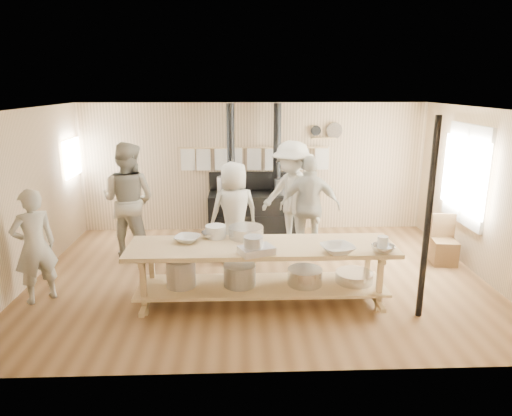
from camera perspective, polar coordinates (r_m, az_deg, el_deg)
The scene contains 24 objects.
ground at distance 7.32m, azimuth 0.33°, elevation -8.51°, with size 7.00×7.00×0.00m, color brown.
room_shell at distance 6.83m, azimuth 0.36°, elevation 4.06°, with size 7.00×7.00×7.00m.
window_right at distance 8.33m, azimuth 24.79°, elevation 3.82°, with size 0.09×1.50×1.65m.
left_opening at distance 9.35m, azimuth -21.99°, elevation 5.84°, with size 0.00×0.90×0.90m.
stove at distance 9.14m, azimuth -0.28°, elevation -0.16°, with size 1.90×0.75×2.60m.
towel_rail at distance 9.20m, azimuth -0.31°, elevation 6.48°, with size 3.00×0.04×0.47m.
back_wall_shelf at distance 9.34m, azimuth 8.82°, elevation 9.25°, with size 0.63×0.14×0.32m.
prep_table at distance 6.29m, azimuth 0.62°, elevation -7.47°, with size 3.60×0.90×0.85m.
support_post at distance 6.06m, azimuth 20.70°, elevation -1.53°, with size 0.08×0.08×2.60m, color black.
cook_far_left at distance 6.95m, azimuth -25.96°, elevation -4.32°, with size 0.59×0.39×1.61m, color beige.
cook_left at distance 8.19m, azimuth -15.65°, elevation 0.95°, with size 0.98×0.76×2.01m, color beige.
cook_center at distance 7.66m, azimuth -2.75°, elevation -0.57°, with size 0.84×0.55×1.73m, color beige.
cook_right at distance 7.96m, azimuth 6.75°, elevation 0.16°, with size 1.04×0.43×1.78m, color beige.
cook_by_window at distance 8.21m, azimuth 4.49°, elevation 1.43°, with size 1.29×0.74×1.99m, color beige.
chair at distance 8.36m, azimuth 22.42°, elevation -4.83°, with size 0.44×0.44×0.83m.
bowl_white_a at distance 6.35m, azimuth -8.58°, elevation -3.82°, with size 0.34×0.34×0.08m, color white.
bowl_steel_a at distance 6.47m, azimuth -5.64°, elevation -3.35°, with size 0.28×0.28×0.09m, color silver.
bowl_white_b at distance 5.97m, azimuth 10.17°, elevation -5.06°, with size 0.42×0.42×0.10m, color white.
bowl_steel_b at distance 6.12m, azimuth 15.58°, elevation -4.92°, with size 0.30×0.30×0.09m, color silver.
roasting_pan at distance 5.84m, azimuth 0.04°, elevation -5.31°, with size 0.43×0.28×0.09m, color #B2B2B7.
mixing_bowl_large at distance 6.45m, azimuth -1.25°, elevation -3.02°, with size 0.49×0.49×0.16m, color silver.
bucket_galv at distance 5.82m, azimuth -0.33°, elevation -4.66°, with size 0.25×0.25×0.23m, color gray.
deep_bowl_enamel at distance 6.45m, azimuth -5.07°, elevation -2.96°, with size 0.28×0.28×0.18m, color white.
pitcher at distance 6.10m, azimuth 15.52°, elevation -4.39°, with size 0.14×0.14×0.21m, color white.
Camera 1 is at (-0.30, -6.69, 2.94)m, focal length 32.00 mm.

